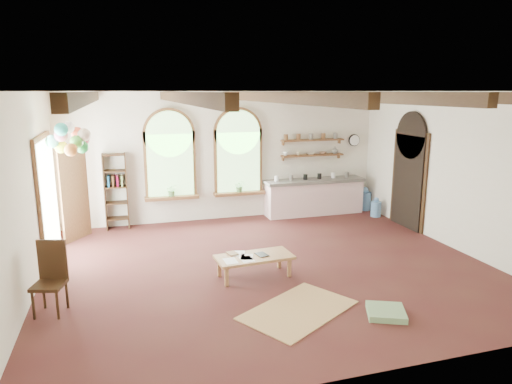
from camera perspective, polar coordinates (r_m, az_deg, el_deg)
name	(u,v)px	position (r m, az deg, el deg)	size (l,w,h in m)	color
floor	(269,266)	(8.64, 1.65, -9.24)	(8.00, 8.00, 0.00)	#4C241F
ceiling_beams	(270,97)	(8.03, 1.79, 11.78)	(6.20, 6.80, 0.18)	#392612
window_left	(170,158)	(11.21, -10.69, 4.24)	(1.30, 0.28, 2.20)	brown
window_right	(238,155)	(11.51, -2.23, 4.66)	(1.30, 0.28, 2.20)	brown
left_doorway	(48,199)	(9.75, -24.59, -0.80)	(0.10, 1.90, 2.50)	brown
right_doorway	(408,182)	(11.38, 18.46, 1.21)	(0.10, 1.30, 2.40)	black
kitchen_counter	(314,196)	(12.16, 7.26, -0.55)	(2.68, 0.62, 0.94)	silver
wall_shelf_lower	(312,155)	(12.12, 7.06, 4.58)	(1.70, 0.24, 0.04)	brown
wall_shelf_upper	(313,140)	(12.08, 7.11, 6.46)	(1.70, 0.24, 0.04)	brown
wall_clock	(354,140)	(12.69, 12.18, 6.34)	(0.32, 0.32, 0.04)	black
bookshelf	(116,191)	(11.18, -17.12, 0.07)	(0.53, 0.32, 1.80)	#392612
coffee_table	(254,258)	(8.07, -0.22, -8.28)	(1.38, 0.71, 0.38)	#B47D52
side_chair	(51,293)	(7.47, -24.29, -11.44)	(0.53, 0.53, 1.07)	#392612
floor_mat	(298,310)	(7.05, 5.31, -14.47)	(1.70, 1.05, 0.02)	tan
floor_cushion	(386,312)	(7.14, 15.94, -14.24)	(0.53, 0.53, 0.09)	#77A16F
water_jug_a	(376,208)	(12.27, 14.76, -1.97)	(0.27, 0.27, 0.51)	#5C90C5
water_jug_b	(365,200)	(12.88, 13.44, -0.97)	(0.33, 0.33, 0.64)	#5C90C5
balloon_cluster	(71,139)	(9.20, -22.15, 6.18)	(0.82, 0.91, 1.15)	white
table_book	(228,254)	(8.11, -3.48, -7.77)	(0.16, 0.23, 0.02)	olive
tablet	(262,255)	(8.10, 0.73, -7.82)	(0.17, 0.25, 0.01)	black
potted_plant_left	(172,190)	(11.25, -10.47, 0.23)	(0.27, 0.23, 0.30)	#598C4C
potted_plant_right	(240,186)	(11.54, -2.06, 0.74)	(0.27, 0.23, 0.30)	#598C4C
shelf_cup_a	(286,154)	(11.84, 3.72, 4.79)	(0.12, 0.10, 0.10)	white
shelf_cup_b	(298,153)	(11.96, 5.30, 4.84)	(0.10, 0.10, 0.09)	beige
shelf_bowl_a	(311,154)	(12.10, 6.84, 4.79)	(0.22, 0.22, 0.05)	beige
shelf_bowl_b	(323,153)	(12.24, 8.36, 4.86)	(0.20, 0.20, 0.06)	#8C664C
shelf_vase	(335,150)	(12.38, 9.84, 5.20)	(0.18, 0.18, 0.19)	slate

